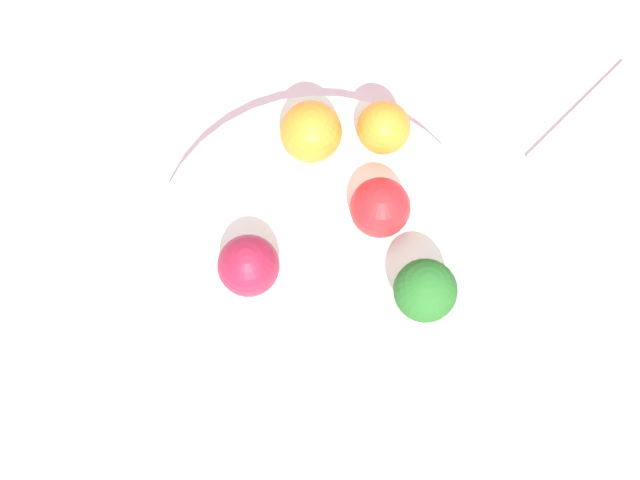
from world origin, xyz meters
name	(u,v)px	position (x,y,z in m)	size (l,w,h in m)	color
ground_plane	(320,266)	(0.00, 0.00, 0.00)	(6.00, 6.00, 0.00)	gray
table_surface	(320,262)	(0.00, 0.00, 0.01)	(1.20, 1.20, 0.02)	silver
bowl	(320,251)	(0.00, 0.00, 0.04)	(0.25, 0.25, 0.03)	white
broccoli	(425,291)	(-0.07, -0.05, 0.08)	(0.05, 0.05, 0.06)	#99C17A
apple_red	(382,212)	(0.00, -0.05, 0.07)	(0.05, 0.05, 0.05)	red
apple_green	(248,265)	(0.00, 0.06, 0.07)	(0.05, 0.05, 0.05)	maroon
orange_front	(384,128)	(0.06, -0.08, 0.07)	(0.04, 0.04, 0.04)	orange
orange_back	(311,132)	(0.08, -0.03, 0.07)	(0.05, 0.05, 0.05)	orange
napkin	(628,151)	(-0.02, -0.27, 0.02)	(0.15, 0.16, 0.01)	silver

